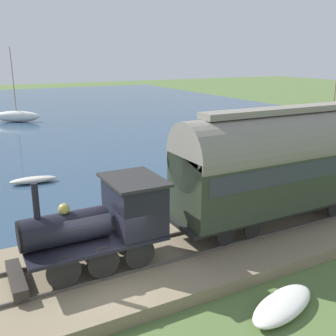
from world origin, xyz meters
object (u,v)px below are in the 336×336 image
passenger_coach (284,160)px  sailboat_white (17,116)px  steam_locomotive (107,218)px  sailboat_yellow (328,152)px  rowboat_off_pier (34,180)px  rowboat_far_out (228,167)px  beached_dinghy (283,305)px

passenger_coach → sailboat_white: bearing=9.5°
steam_locomotive → passenger_coach: bearing=-90.0°
sailboat_yellow → rowboat_off_pier: sailboat_yellow is taller
rowboat_far_out → sailboat_white: bearing=39.8°
beached_dinghy → rowboat_off_pier: bearing=15.3°
rowboat_far_out → beached_dinghy: 15.15m
steam_locomotive → rowboat_off_pier: 12.11m
steam_locomotive → rowboat_off_pier: bearing=2.6°
sailboat_yellow → sailboat_white: bearing=29.7°
steam_locomotive → passenger_coach: 7.88m
sailboat_yellow → rowboat_off_pier: bearing=75.2°
rowboat_far_out → rowboat_off_pier: bearing=95.5°
sailboat_white → rowboat_off_pier: size_ratio=2.99×
passenger_coach → sailboat_yellow: (7.24, -11.43, -2.50)m
sailboat_yellow → rowboat_far_out: 7.90m
sailboat_yellow → beached_dinghy: (-11.60, 15.33, -0.50)m
rowboat_far_out → beached_dinghy: (-13.11, 7.60, -0.00)m
beached_dinghy → steam_locomotive: bearing=41.9°
passenger_coach → rowboat_far_out: passenger_coach is taller
rowboat_far_out → beached_dinghy: beached_dinghy is taller
rowboat_off_pier → sailboat_yellow: bearing=-98.2°
rowboat_off_pier → rowboat_far_out: (-3.19, -12.05, 0.01)m
sailboat_yellow → rowboat_off_pier: size_ratio=3.45×
steam_locomotive → rowboat_far_out: (8.75, -11.51, -1.96)m
steam_locomotive → beached_dinghy: steam_locomotive is taller
sailboat_white → rowboat_off_pier: (-24.23, 2.32, -0.47)m
passenger_coach → rowboat_off_pier: (11.94, 8.36, -3.02)m
sailboat_white → rowboat_far_out: 29.10m
sailboat_white → rowboat_far_out: size_ratio=2.62×
sailboat_yellow → rowboat_off_pier: (4.70, 19.79, -0.51)m
rowboat_far_out → beached_dinghy: bearing=170.2°
sailboat_white → beached_dinghy: bearing=-147.0°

